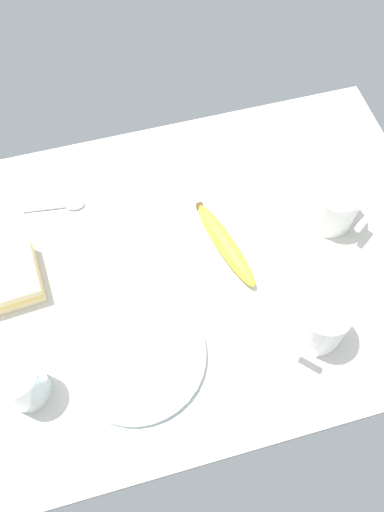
% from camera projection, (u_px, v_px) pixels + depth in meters
% --- Properties ---
extents(tabletop, '(0.90, 0.64, 0.02)m').
position_uv_depth(tabletop, '(192.00, 267.00, 0.92)').
color(tabletop, beige).
rests_on(tabletop, ground).
extents(plate_of_food, '(0.22, 0.22, 0.01)m').
position_uv_depth(plate_of_food, '(136.00, 355.00, 0.83)').
color(plate_of_food, silver).
rests_on(plate_of_food, tabletop).
extents(coffee_mug_black, '(0.10, 0.10, 0.10)m').
position_uv_depth(coffee_mug_black, '(321.00, 321.00, 0.81)').
color(coffee_mug_black, white).
rests_on(coffee_mug_black, tabletop).
extents(coffee_mug_milky, '(0.10, 0.11, 0.09)m').
position_uv_depth(coffee_mug_milky, '(332.00, 203.00, 0.92)').
color(coffee_mug_milky, white).
rests_on(coffee_mug_milky, tabletop).
extents(sandwich_main, '(0.13, 0.11, 0.04)m').
position_uv_depth(sandwich_main, '(3.00, 279.00, 0.88)').
color(sandwich_main, beige).
rests_on(sandwich_main, tabletop).
extents(glass_of_milk, '(0.07, 0.07, 0.09)m').
position_uv_depth(glass_of_milk, '(22.00, 384.00, 0.78)').
color(glass_of_milk, silver).
rests_on(glass_of_milk, tabletop).
extents(banana, '(0.08, 0.19, 0.03)m').
position_uv_depth(banana, '(225.00, 244.00, 0.92)').
color(banana, yellow).
rests_on(banana, tabletop).
extents(spoon, '(0.11, 0.03, 0.01)m').
position_uv_depth(spoon, '(64.00, 206.00, 0.97)').
color(spoon, silver).
rests_on(spoon, tabletop).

